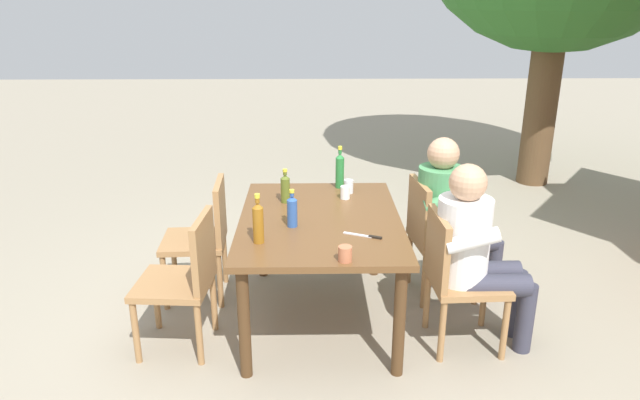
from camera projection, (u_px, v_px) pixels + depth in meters
ground_plane at (320, 316)px, 3.94m from camera, size 24.00×24.00×0.00m
dining_table at (320, 230)px, 3.72m from camera, size 1.44×1.04×0.73m
chair_far_left at (434, 232)px, 4.08m from camera, size 0.49×0.49×0.87m
chair_far_right at (455, 273)px, 3.48m from camera, size 0.46×0.46×0.87m
chair_near_right at (186, 276)px, 3.45m from camera, size 0.47×0.47×0.87m
chair_near_left at (205, 233)px, 4.07m from camera, size 0.46×0.46×0.87m
person_in_white_shirt at (450, 210)px, 4.04m from camera, size 0.47×0.61×1.18m
person_in_plaid_shirt at (475, 248)px, 3.43m from camera, size 0.47×0.61×1.18m
bottle_amber at (258, 222)px, 3.28m from camera, size 0.06×0.06×0.30m
bottle_blue at (292, 211)px, 3.52m from camera, size 0.06×0.06×0.24m
bottle_green at (340, 170)px, 4.23m from camera, size 0.06×0.06×0.32m
bottle_olive at (285, 188)px, 3.94m from camera, size 0.06×0.06×0.24m
cup_white at (345, 192)px, 4.02m from camera, size 0.07×0.07×0.09m
cup_terracotta at (345, 254)px, 3.07m from camera, size 0.08×0.08×0.09m
cup_glass at (349, 186)px, 4.14m from camera, size 0.07×0.07×0.10m
table_knife at (366, 236)px, 3.40m from camera, size 0.12×0.23×0.01m
backpack_by_near_side at (373, 225)px, 5.03m from camera, size 0.33×0.24×0.38m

